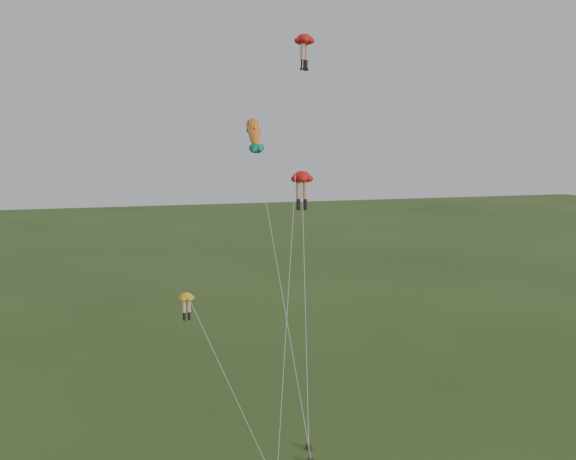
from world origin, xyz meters
name	(u,v)px	position (x,y,z in m)	size (l,w,h in m)	color
ground	(285,448)	(0.00, 0.00, 0.00)	(300.00, 300.00, 0.00)	#2C491A
legs_kite_red_high	(304,50)	(3.49, 7.03, 22.85)	(5.74, 10.44, 23.87)	red
legs_kite_red_mid	(302,183)	(3.24, 6.60, 14.44)	(3.19, 8.38, 15.21)	red
legs_kite_yellow	(191,309)	(-5.13, -0.14, 8.43)	(4.33, 2.68, 9.31)	yellow
fish_kite	(254,134)	(0.77, 9.14, 17.55)	(1.35, 12.98, 18.92)	yellow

